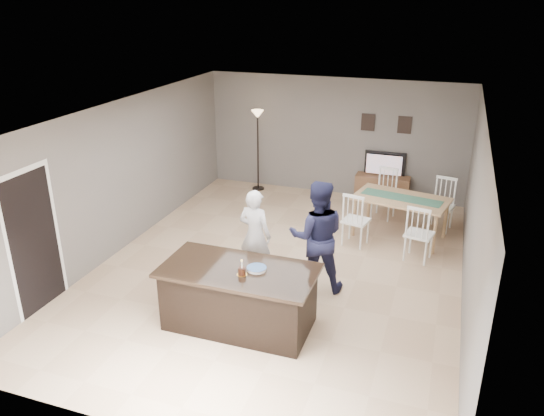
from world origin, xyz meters
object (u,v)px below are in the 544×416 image
(television, at_px, (384,164))
(woman, at_px, (255,235))
(dining_table, at_px, (401,204))
(plate_stack, at_px, (257,269))
(floor_lamp, at_px, (258,129))
(kitchen_island, at_px, (239,297))
(birthday_cake, at_px, (242,271))
(tv_console, at_px, (382,189))
(man, at_px, (317,236))

(television, distance_m, woman, 4.54)
(woman, bearing_deg, dining_table, -121.26)
(plate_stack, xyz_separation_m, floor_lamp, (-1.99, 5.36, 0.57))
(kitchen_island, relative_size, television, 2.35)
(kitchen_island, height_order, dining_table, dining_table)
(birthday_cake, bearing_deg, woman, 104.31)
(birthday_cake, distance_m, floor_lamp, 5.87)
(floor_lamp, bearing_deg, tv_console, 3.09)
(television, xyz_separation_m, man, (-0.44, -4.29, 0.05))
(tv_console, xyz_separation_m, birthday_cake, (-1.09, -5.70, 0.65))
(woman, bearing_deg, man, -170.73)
(dining_table, distance_m, floor_lamp, 3.98)
(tv_console, height_order, dining_table, dining_table)
(television, bearing_deg, birthday_cake, 79.27)
(woman, relative_size, plate_stack, 5.67)
(kitchen_island, bearing_deg, birthday_cake, -51.36)
(television, relative_size, plate_stack, 3.34)
(woman, bearing_deg, kitchen_island, 110.65)
(man, xyz_separation_m, dining_table, (1.03, 2.41, -0.24))
(woman, bearing_deg, tv_console, -99.96)
(man, bearing_deg, television, -111.81)
(kitchen_island, relative_size, tv_console, 1.79)
(woman, xyz_separation_m, birthday_cake, (0.38, -1.48, 0.18))
(tv_console, distance_m, floor_lamp, 3.18)
(man, height_order, birthday_cake, man)
(plate_stack, bearing_deg, floor_lamp, 110.34)
(plate_stack, distance_m, dining_table, 4.02)
(kitchen_island, bearing_deg, tv_console, 77.84)
(tv_console, relative_size, floor_lamp, 0.62)
(television, height_order, dining_table, television)
(plate_stack, bearing_deg, television, 80.32)
(tv_console, distance_m, dining_table, 1.94)
(tv_console, xyz_separation_m, man, (-0.44, -4.22, 0.61))
(television, xyz_separation_m, floor_lamp, (-2.94, -0.23, 0.63))
(plate_stack, bearing_deg, kitchen_island, -168.55)
(television, relative_size, man, 0.50)
(woman, relative_size, floor_lamp, 0.81)
(television, relative_size, floor_lamp, 0.47)
(tv_console, relative_size, television, 1.31)
(tv_console, distance_m, man, 4.29)
(television, bearing_deg, plate_stack, 80.32)
(man, relative_size, birthday_cake, 8.19)
(birthday_cake, bearing_deg, plate_stack, 52.55)
(television, bearing_deg, dining_table, 107.36)
(birthday_cake, xyz_separation_m, dining_table, (1.68, 3.89, -0.28))
(man, bearing_deg, floor_lamp, -74.34)
(birthday_cake, relative_size, dining_table, 0.10)
(television, xyz_separation_m, plate_stack, (-0.95, -5.59, 0.06))
(plate_stack, relative_size, floor_lamp, 0.14)
(birthday_cake, xyz_separation_m, plate_stack, (0.14, 0.18, -0.03))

